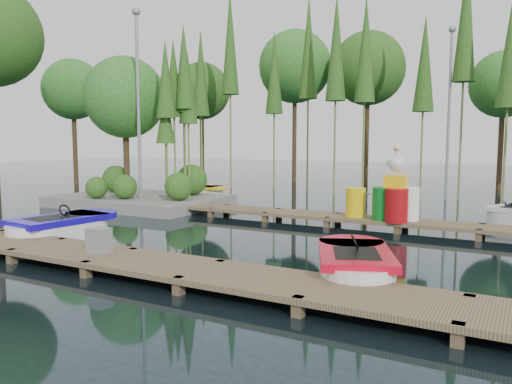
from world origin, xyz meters
The scene contains 14 objects.
ground_plane centered at (0.00, 0.00, 0.00)m, with size 90.00×90.00×0.00m, color #1C2C34.
near_dock centered at (0.00, -4.50, 0.23)m, with size 18.00×1.50×0.50m.
far_dock centered at (1.00, 2.50, 0.23)m, with size 15.00×1.20×0.50m.
island centered at (-6.30, 3.29, 3.18)m, with size 6.20×4.20×6.75m.
tree_screen centered at (-2.04, 10.60, 6.12)m, with size 34.42×18.53×10.31m.
lamp_island centered at (-5.50, 2.50, 4.26)m, with size 0.30×0.30×7.25m.
lamp_rear centered at (4.00, 11.00, 4.26)m, with size 0.30×0.30×7.25m.
boat_blue centered at (-3.19, -3.00, 0.29)m, with size 1.64×3.07×0.99m.
boat_red centered at (4.45, -3.00, 0.27)m, with size 2.21×3.03×0.93m.
boat_yellow_far centered at (-5.69, 6.71, 0.25)m, with size 2.42×1.13×1.20m.
utility_cabinet centered at (-0.31, -4.50, 0.55)m, with size 0.41×0.34×0.50m, color gray.
yellow_barrel centered at (2.71, 2.50, 0.73)m, with size 0.57×0.57×0.85m, color yellow.
drum_cluster centered at (3.91, 2.34, 0.92)m, with size 1.23×1.12×2.12m.
seagull_post centered at (3.27, 2.50, 0.84)m, with size 0.50×0.27×0.80m.
Camera 1 is at (7.13, -11.51, 2.54)m, focal length 35.00 mm.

